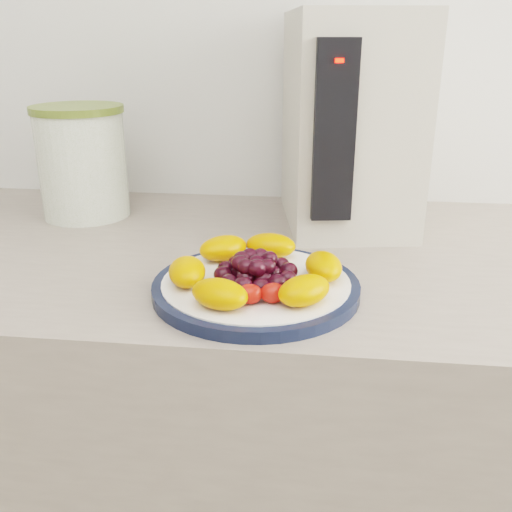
# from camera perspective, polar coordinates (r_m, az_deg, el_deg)

# --- Properties ---
(counter) EXTENTS (3.50, 0.60, 0.90)m
(counter) POSITION_cam_1_polar(r_m,az_deg,el_deg) (1.11, -3.01, -21.36)
(counter) COLOR gray
(counter) RESTS_ON floor
(cabinet_face) EXTENTS (3.48, 0.58, 0.84)m
(cabinet_face) POSITION_cam_1_polar(r_m,az_deg,el_deg) (1.13, -2.98, -22.47)
(cabinet_face) COLOR #9A704D
(cabinet_face) RESTS_ON floor
(plate_rim) EXTENTS (0.26, 0.26, 0.01)m
(plate_rim) POSITION_cam_1_polar(r_m,az_deg,el_deg) (0.72, 0.00, -3.17)
(plate_rim) COLOR #111A32
(plate_rim) RESTS_ON counter
(plate_face) EXTENTS (0.24, 0.24, 0.02)m
(plate_face) POSITION_cam_1_polar(r_m,az_deg,el_deg) (0.72, 0.00, -3.10)
(plate_face) COLOR white
(plate_face) RESTS_ON counter
(canister) EXTENTS (0.20, 0.20, 0.18)m
(canister) POSITION_cam_1_polar(r_m,az_deg,el_deg) (1.05, -16.93, 8.66)
(canister) COLOR #4A6517
(canister) RESTS_ON counter
(canister_lid) EXTENTS (0.20, 0.20, 0.01)m
(canister_lid) POSITION_cam_1_polar(r_m,az_deg,el_deg) (1.04, -17.50, 13.84)
(canister_lid) COLOR olive
(canister_lid) RESTS_ON canister
(appliance_body) EXTENTS (0.23, 0.30, 0.34)m
(appliance_body) POSITION_cam_1_polar(r_m,az_deg,el_deg) (0.97, 9.26, 13.09)
(appliance_body) COLOR beige
(appliance_body) RESTS_ON counter
(appliance_panel) EXTENTS (0.06, 0.03, 0.25)m
(appliance_panel) POSITION_cam_1_polar(r_m,az_deg,el_deg) (0.83, 7.83, 12.09)
(appliance_panel) COLOR black
(appliance_panel) RESTS_ON appliance_body
(appliance_led) EXTENTS (0.01, 0.01, 0.01)m
(appliance_led) POSITION_cam_1_polar(r_m,az_deg,el_deg) (0.81, 8.33, 18.78)
(appliance_led) COLOR #FF0C05
(appliance_led) RESTS_ON appliance_panel
(fruit_plate) EXTENTS (0.22, 0.22, 0.04)m
(fruit_plate) POSITION_cam_1_polar(r_m,az_deg,el_deg) (0.70, -0.08, -1.34)
(fruit_plate) COLOR orange
(fruit_plate) RESTS_ON plate_face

